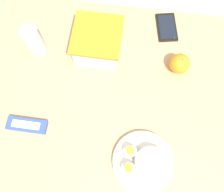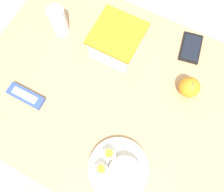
{
  "view_description": "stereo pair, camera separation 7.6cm",
  "coord_description": "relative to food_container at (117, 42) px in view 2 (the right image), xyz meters",
  "views": [
    {
      "loc": [
        0.02,
        -0.24,
        1.53
      ],
      "look_at": [
        -0.01,
        -0.02,
        0.8
      ],
      "focal_mm": 35.0,
      "sensor_mm": 36.0,
      "label": 1
    },
    {
      "loc": [
        0.09,
        -0.22,
        1.53
      ],
      "look_at": [
        -0.01,
        -0.02,
        0.8
      ],
      "focal_mm": 35.0,
      "sensor_mm": 36.0,
      "label": 2
    }
  ],
  "objects": [
    {
      "name": "food_container",
      "position": [
        0.0,
        0.0,
        0.0
      ],
      "size": [
        0.17,
        0.17,
        0.11
      ],
      "color": "white",
      "rests_on": "table"
    },
    {
      "name": "candy_bar",
      "position": [
        -0.2,
        -0.33,
        -0.04
      ],
      "size": [
        0.14,
        0.05,
        0.02
      ],
      "color": "#334C9E",
      "rests_on": "table"
    },
    {
      "name": "table",
      "position": [
        0.09,
        -0.17,
        -0.18
      ],
      "size": [
        1.05,
        0.77,
        0.77
      ],
      "color": "tan",
      "rests_on": "ground_plane"
    },
    {
      "name": "cell_phone",
      "position": [
        0.26,
        0.13,
        -0.04
      ],
      "size": [
        0.1,
        0.14,
        0.01
      ],
      "color": "black",
      "rests_on": "table"
    },
    {
      "name": "orange_fruit",
      "position": [
        0.3,
        -0.04,
        -0.01
      ],
      "size": [
        0.07,
        0.07,
        0.07
      ],
      "color": "orange",
      "rests_on": "table"
    },
    {
      "name": "rice_plate",
      "position": [
        0.21,
        -0.39,
        -0.03
      ],
      "size": [
        0.2,
        0.2,
        0.06
      ],
      "color": "silver",
      "rests_on": "table"
    },
    {
      "name": "drinking_glass",
      "position": [
        -0.23,
        -0.03,
        0.01
      ],
      "size": [
        0.06,
        0.06,
        0.12
      ],
      "color": "silver",
      "rests_on": "table"
    },
    {
      "name": "ground_plane",
      "position": [
        0.09,
        -0.17,
        -0.82
      ],
      "size": [
        10.0,
        10.0,
        0.0
      ],
      "primitive_type": "plane",
      "color": "#B2A899"
    }
  ]
}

